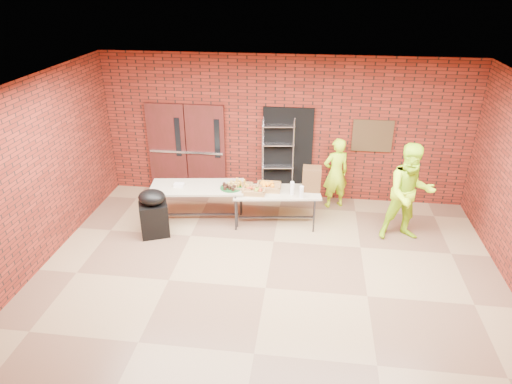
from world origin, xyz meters
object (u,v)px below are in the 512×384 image
Objects in this scene: wire_rack at (278,160)px; covered_grill at (154,213)px; coffee_dispenser at (312,179)px; volunteer_man at (409,193)px; table_left at (197,189)px; volunteer_woman at (336,173)px; table_right at (277,194)px.

wire_rack is 2.98m from covered_grill.
volunteer_man is (1.83, -0.45, 0.01)m from coffee_dispenser.
volunteer_man is at bearing -13.84° from coffee_dispenser.
wire_rack is 2.95m from volunteer_man.
wire_rack is 0.95× the size of table_left.
covered_grill is at bearing -162.43° from coffee_dispenser.
table_right is at bearing 14.43° from volunteer_woman.
volunteer_man reaches higher than table_left.
table_right is (0.08, -1.12, -0.29)m from wire_rack.
volunteer_man is at bearing 115.84° from volunteer_woman.
volunteer_woman is at bearing 2.97° from covered_grill.
volunteer_man is (2.59, -1.40, 0.02)m from wire_rack.
wire_rack is 3.93× the size of coffee_dispenser.
volunteer_woman reaches higher than table_left.
coffee_dispenser reaches higher than table_left.
volunteer_woman is at bearing 29.08° from table_right.
table_left is at bearing 175.74° from table_right.
table_left is at bearing -2.94° from volunteer_woman.
table_right is 1.15× the size of volunteer_woman.
table_right is at bearing -4.44° from table_left.
covered_grill is at bearing -146.95° from wire_rack.
wire_rack reaches higher than coffee_dispenser.
coffee_dispenser reaches higher than covered_grill.
volunteer_man reaches higher than table_right.
table_left reaches higher than table_right.
wire_rack is at bearing 142.72° from volunteer_man.
coffee_dispenser is at bearing -58.29° from wire_rack.
covered_grill is at bearing -169.12° from table_right.
volunteer_woman is (0.51, 0.73, -0.16)m from coffee_dispenser.
table_right is 0.94× the size of volunteer_man.
table_left is 1.09× the size of table_right.
covered_grill is (-2.25, -1.90, -0.46)m from wire_rack.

